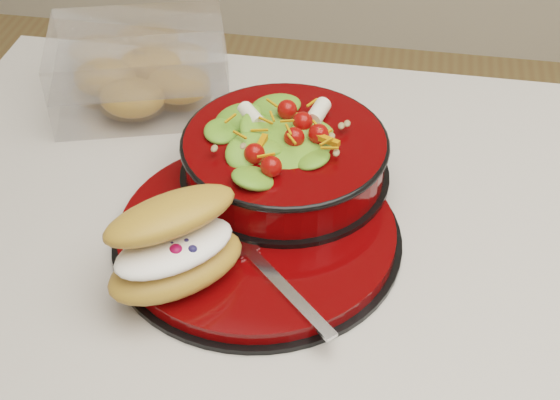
% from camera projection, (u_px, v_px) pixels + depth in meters
% --- Properties ---
extents(dinner_plate, '(0.29, 0.29, 0.02)m').
position_uv_depth(dinner_plate, '(258.00, 233.00, 0.79)').
color(dinner_plate, black).
rests_on(dinner_plate, island_counter).
extents(salad_bowl, '(0.23, 0.23, 0.09)m').
position_uv_depth(salad_bowl, '(285.00, 150.00, 0.82)').
color(salad_bowl, black).
rests_on(salad_bowl, dinner_plate).
extents(croissant, '(0.15, 0.16, 0.08)m').
position_uv_depth(croissant, '(176.00, 245.00, 0.71)').
color(croissant, '#C4893B').
rests_on(croissant, dinner_plate).
extents(fork, '(0.13, 0.13, 0.00)m').
position_uv_depth(fork, '(273.00, 276.00, 0.73)').
color(fork, silver).
rests_on(fork, dinner_plate).
extents(pastry_box, '(0.25, 0.21, 0.09)m').
position_uv_depth(pastry_box, '(140.00, 71.00, 0.96)').
color(pastry_box, white).
rests_on(pastry_box, island_counter).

